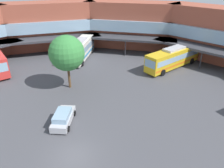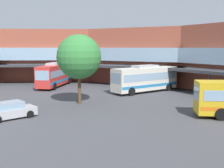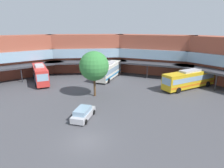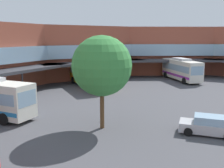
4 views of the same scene
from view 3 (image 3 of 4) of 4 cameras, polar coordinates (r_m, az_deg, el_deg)
name	(u,v)px [view 3 (image 3 of 4)]	position (r m, az deg, el deg)	size (l,w,h in m)	color
ground_plane	(86,141)	(21.29, -7.71, -16.61)	(119.21, 119.21, 0.00)	#47474C
station_building	(136,65)	(35.42, 7.22, 5.60)	(75.21, 47.55, 9.71)	#9E4C38
bus_1	(189,79)	(40.20, 22.09, 1.41)	(9.48, 11.10, 3.67)	gold
bus_2	(109,70)	(44.19, -0.92, 4.09)	(3.24, 10.60, 3.87)	silver
bus_3	(40,74)	(43.78, -20.69, 2.90)	(9.38, 8.74, 3.91)	red
parked_car	(83,113)	(25.60, -8.61, -8.69)	(2.52, 4.62, 1.53)	#B7B7BC
plaza_tree	(94,66)	(32.25, -5.38, 5.36)	(5.00, 5.00, 7.83)	brown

